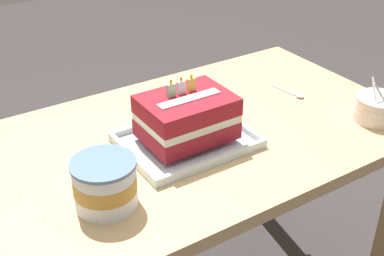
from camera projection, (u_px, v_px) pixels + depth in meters
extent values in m
cube|color=tan|center=(197.00, 137.00, 1.42)|extent=(1.21, 0.72, 0.04)
cube|color=tan|center=(268.00, 146.00, 2.08)|extent=(0.06, 0.06, 0.71)
cube|color=silver|center=(187.00, 142.00, 1.36)|extent=(0.33, 0.26, 0.01)
cube|color=silver|center=(214.00, 161.00, 1.26)|extent=(0.33, 0.01, 0.02)
cube|color=silver|center=(163.00, 119.00, 1.44)|extent=(0.33, 0.01, 0.02)
cube|color=silver|center=(132.00, 157.00, 1.28)|extent=(0.01, 0.23, 0.02)
cube|color=silver|center=(236.00, 122.00, 1.43)|extent=(0.01, 0.23, 0.02)
cube|color=maroon|center=(187.00, 128.00, 1.33)|extent=(0.23, 0.17, 0.05)
cube|color=silver|center=(187.00, 117.00, 1.32)|extent=(0.23, 0.17, 0.02)
cube|color=maroon|center=(187.00, 105.00, 1.30)|extent=(0.23, 0.17, 0.05)
cube|color=beige|center=(189.00, 99.00, 1.28)|extent=(0.17, 0.03, 0.00)
cube|color=#99DB9E|center=(171.00, 90.00, 1.28)|extent=(0.02, 0.01, 0.03)
ellipsoid|color=yellow|center=(171.00, 82.00, 1.27)|extent=(0.01, 0.01, 0.01)
cube|color=white|center=(181.00, 87.00, 1.30)|extent=(0.02, 0.01, 0.03)
ellipsoid|color=yellow|center=(181.00, 79.00, 1.29)|extent=(0.01, 0.01, 0.01)
cube|color=#EFC64C|center=(191.00, 85.00, 1.31)|extent=(0.02, 0.01, 0.03)
ellipsoid|color=yellow|center=(191.00, 76.00, 1.30)|extent=(0.01, 0.01, 0.01)
cylinder|color=silver|center=(377.00, 114.00, 1.46)|extent=(0.13, 0.13, 0.03)
cylinder|color=silver|center=(378.00, 108.00, 1.46)|extent=(0.13, 0.13, 0.03)
cylinder|color=silver|center=(379.00, 103.00, 1.45)|extent=(0.13, 0.13, 0.03)
cylinder|color=silver|center=(382.00, 96.00, 1.41)|extent=(0.04, 0.04, 0.07)
cylinder|color=silver|center=(375.00, 92.00, 1.43)|extent=(0.03, 0.06, 0.07)
cylinder|color=white|center=(105.00, 185.00, 1.11)|extent=(0.14, 0.14, 0.11)
cylinder|color=#B78938|center=(105.00, 183.00, 1.11)|extent=(0.14, 0.14, 0.04)
cylinder|color=#5977A0|center=(103.00, 164.00, 1.09)|extent=(0.14, 0.14, 0.01)
ellipsoid|color=silver|center=(299.00, 95.00, 1.59)|extent=(0.03, 0.03, 0.01)
cube|color=silver|center=(283.00, 90.00, 1.63)|extent=(0.02, 0.10, 0.00)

